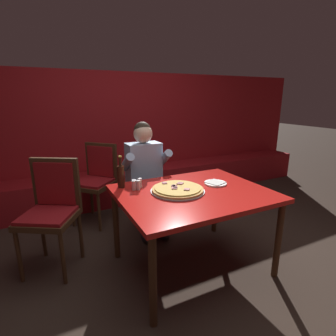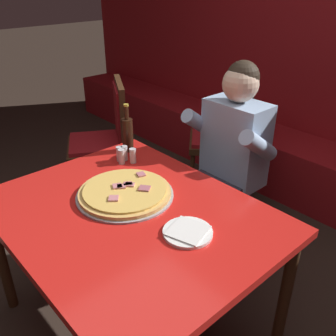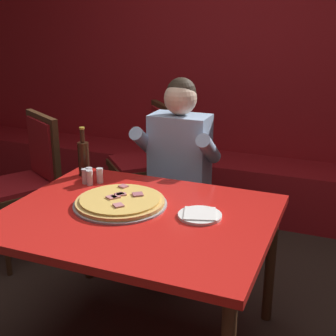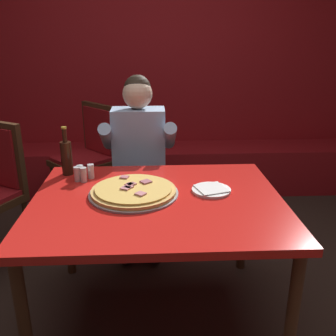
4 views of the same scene
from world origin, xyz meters
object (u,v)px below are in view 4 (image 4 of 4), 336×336
at_px(shaker_oregano, 80,173).
at_px(shaker_parmesan, 91,172).
at_px(beer_bottle, 67,157).
at_px(plate_white_paper, 211,190).
at_px(shaker_red_pepper_flakes, 84,175).
at_px(shaker_black_pepper, 77,175).
at_px(diner_seated_blue_shirt, 139,157).
at_px(main_dining_table, 158,211).
at_px(dining_chair_near_left, 89,151).
at_px(pizza, 134,191).

distance_m(shaker_oregano, shaker_parmesan, 0.06).
xyz_separation_m(beer_bottle, shaker_parmesan, (0.15, -0.08, -0.07)).
xyz_separation_m(plate_white_paper, shaker_red_pepper_flakes, (-0.71, 0.17, 0.03)).
relative_size(shaker_black_pepper, diner_seated_blue_shirt, 0.07).
distance_m(plate_white_paper, shaker_black_pepper, 0.77).
xyz_separation_m(main_dining_table, beer_bottle, (-0.53, 0.38, 0.18)).
distance_m(diner_seated_blue_shirt, dining_chair_near_left, 0.73).
bearing_deg(plate_white_paper, diner_seated_blue_shirt, 119.42).
bearing_deg(dining_chair_near_left, main_dining_table, -67.71).
bearing_deg(plate_white_paper, pizza, -177.50).
height_order(shaker_parmesan, shaker_black_pepper, same).
bearing_deg(shaker_black_pepper, plate_white_paper, -13.89).
height_order(main_dining_table, dining_chair_near_left, dining_chair_near_left).
height_order(plate_white_paper, diner_seated_blue_shirt, diner_seated_blue_shirt).
relative_size(shaker_black_pepper, shaker_red_pepper_flakes, 1.00).
bearing_deg(plate_white_paper, dining_chair_near_left, 123.47).
distance_m(shaker_red_pepper_flakes, dining_chair_near_left, 1.14).
distance_m(shaker_black_pepper, diner_seated_blue_shirt, 0.64).
height_order(plate_white_paper, shaker_black_pepper, shaker_black_pepper).
height_order(shaker_oregano, shaker_red_pepper_flakes, same).
relative_size(plate_white_paper, shaker_red_pepper_flakes, 2.44).
distance_m(shaker_oregano, dining_chair_near_left, 1.10).
height_order(plate_white_paper, dining_chair_near_left, dining_chair_near_left).
height_order(shaker_parmesan, dining_chair_near_left, dining_chair_near_left).
bearing_deg(shaker_oregano, beer_bottle, 134.25).
height_order(plate_white_paper, shaker_parmesan, shaker_parmesan).
bearing_deg(shaker_black_pepper, main_dining_table, -30.18).
xyz_separation_m(beer_bottle, diner_seated_blue_shirt, (0.41, 0.42, -0.15)).
distance_m(shaker_parmesan, diner_seated_blue_shirt, 0.57).
xyz_separation_m(pizza, dining_chair_near_left, (-0.44, 1.31, -0.18)).
bearing_deg(plate_white_paper, shaker_black_pepper, 166.11).
bearing_deg(pizza, shaker_parmesan, 136.51).
relative_size(beer_bottle, shaker_red_pepper_flakes, 3.40).
bearing_deg(plate_white_paper, shaker_oregano, 163.99).
height_order(shaker_black_pepper, dining_chair_near_left, dining_chair_near_left).
height_order(main_dining_table, diner_seated_blue_shirt, diner_seated_blue_shirt).
distance_m(main_dining_table, shaker_parmesan, 0.50).
bearing_deg(shaker_parmesan, plate_white_paper, -18.55).
distance_m(pizza, shaker_black_pepper, 0.39).
distance_m(pizza, diner_seated_blue_shirt, 0.74).
bearing_deg(shaker_black_pepper, beer_bottle, 123.61).
distance_m(shaker_black_pepper, shaker_red_pepper_flakes, 0.04).
relative_size(pizza, shaker_red_pepper_flakes, 5.50).
relative_size(shaker_red_pepper_flakes, dining_chair_near_left, 0.09).
relative_size(main_dining_table, plate_white_paper, 6.13).
bearing_deg(shaker_red_pepper_flakes, shaker_black_pepper, 161.72).
relative_size(pizza, shaker_parmesan, 5.50).
relative_size(pizza, diner_seated_blue_shirt, 0.37).
relative_size(beer_bottle, shaker_black_pepper, 3.40).
relative_size(shaker_oregano, dining_chair_near_left, 0.09).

